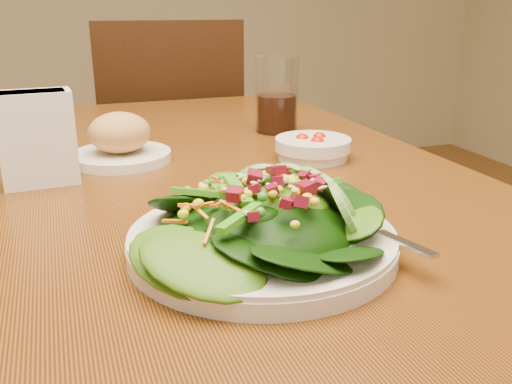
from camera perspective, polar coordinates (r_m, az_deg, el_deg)
dining_table at (r=0.92m, az=-6.87°, el=-4.71°), size 0.90×1.40×0.75m
chair_far at (r=1.86m, az=-8.42°, el=2.80°), size 0.49×0.49×0.95m
salad_plate at (r=0.62m, az=1.50°, el=-3.22°), size 0.30×0.29×0.08m
bread_plate at (r=0.99m, az=-13.44°, el=4.91°), size 0.17×0.17×0.08m
tomato_bowl at (r=0.99m, az=5.70°, el=4.43°), size 0.13×0.13×0.04m
drinking_glass at (r=1.18m, az=2.09°, el=9.16°), size 0.09×0.09×0.15m
napkin_holder at (r=0.90m, az=-21.08°, el=5.26°), size 0.11×0.06×0.14m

